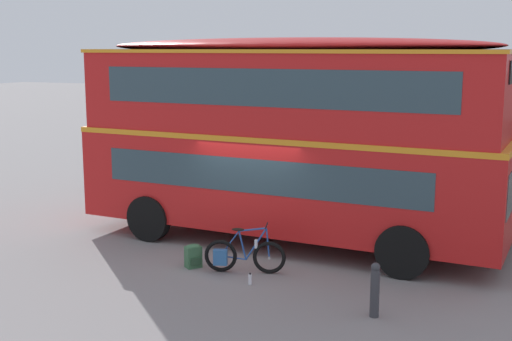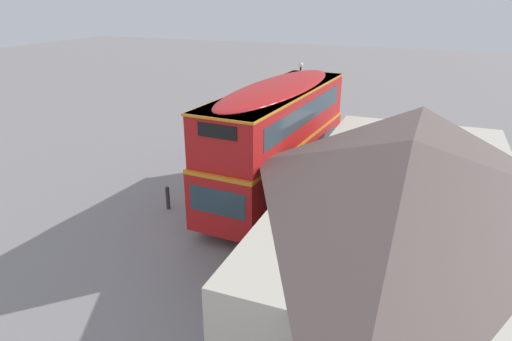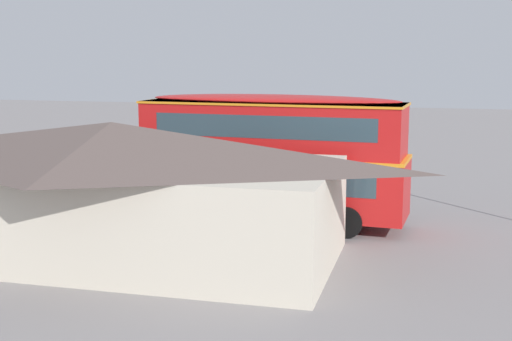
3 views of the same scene
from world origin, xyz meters
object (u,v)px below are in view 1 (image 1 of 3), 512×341
(backpack_on_ground, at_px, (193,255))
(touring_bicycle, at_px, (242,255))
(double_decker_bus, at_px, (287,133))
(kerb_bollard, at_px, (375,289))
(water_bottle_clear_plastic, at_px, (250,279))

(backpack_on_ground, bearing_deg, touring_bicycle, 3.85)
(double_decker_bus, distance_m, backpack_on_ground, 3.58)
(double_decker_bus, bearing_deg, kerb_bollard, -50.38)
(double_decker_bus, height_order, backpack_on_ground, double_decker_bus)
(water_bottle_clear_plastic, xyz_separation_m, kerb_bollard, (2.61, -0.64, 0.39))
(backpack_on_ground, height_order, kerb_bollard, kerb_bollard)
(touring_bicycle, relative_size, backpack_on_ground, 3.26)
(touring_bicycle, height_order, backpack_on_ground, touring_bicycle)
(touring_bicycle, relative_size, water_bottle_clear_plastic, 7.03)
(touring_bicycle, distance_m, kerb_bollard, 3.28)
(double_decker_bus, distance_m, water_bottle_clear_plastic, 3.86)
(touring_bicycle, bearing_deg, double_decker_bus, 87.35)
(double_decker_bus, xyz_separation_m, touring_bicycle, (-0.11, -2.32, -2.27))
(backpack_on_ground, distance_m, kerb_bollard, 4.29)
(double_decker_bus, distance_m, touring_bicycle, 3.25)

